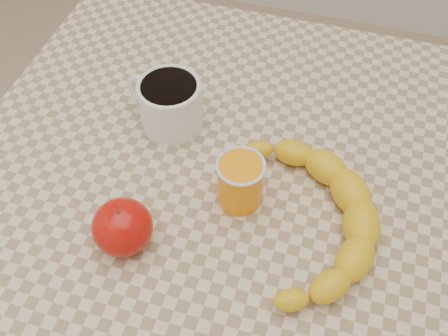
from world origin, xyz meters
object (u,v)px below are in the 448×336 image
(orange_juice_glass, at_px, (240,182))
(banana, at_px, (310,216))
(apple, at_px, (123,227))
(coffee_mug, at_px, (169,102))
(table, at_px, (224,208))

(orange_juice_glass, bearing_deg, banana, -9.80)
(apple, bearing_deg, banana, 22.06)
(coffee_mug, height_order, banana, coffee_mug)
(table, relative_size, coffee_mug, 5.52)
(table, distance_m, orange_juice_glass, 0.13)
(table, distance_m, coffee_mug, 0.19)
(orange_juice_glass, distance_m, banana, 0.10)
(table, height_order, orange_juice_glass, orange_juice_glass)
(table, xyz_separation_m, apple, (-0.09, -0.14, 0.12))
(orange_juice_glass, relative_size, banana, 0.22)
(apple, height_order, banana, apple)
(table, xyz_separation_m, orange_juice_glass, (0.03, -0.03, 0.13))
(orange_juice_glass, height_order, banana, orange_juice_glass)
(orange_juice_glass, distance_m, apple, 0.17)
(coffee_mug, bearing_deg, banana, -27.60)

